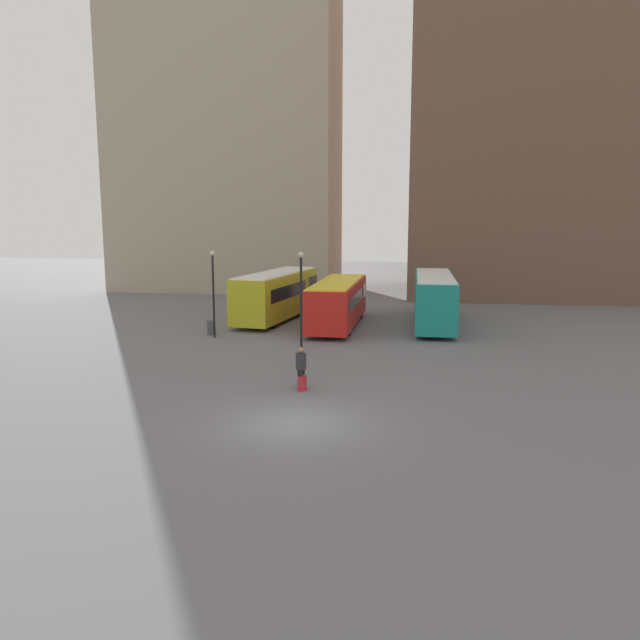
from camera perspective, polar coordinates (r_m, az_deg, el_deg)
name	(u,v)px	position (r m, az deg, el deg)	size (l,w,h in m)	color
ground_plane	(296,424)	(21.64, -2.25, -9.44)	(160.00, 160.00, 0.00)	slate
building_block_left	(227,106)	(63.83, -8.52, 18.81)	(21.14, 10.98, 35.14)	tan
building_block_right	(585,100)	(63.03, 23.05, 18.06)	(30.39, 16.80, 34.58)	brown
bus_0	(277,294)	(43.09, -3.95, 2.41)	(4.09, 10.81, 3.27)	gold
bus_1	(338,302)	(40.35, 1.64, 1.70)	(2.90, 10.81, 2.93)	red
bus_2	(434,298)	(41.18, 10.38, 2.00)	(2.49, 11.08, 3.33)	#19847F
traveler	(301,364)	(25.80, -1.75, -4.00)	(0.53, 0.53, 1.70)	black
suitcase	(302,383)	(25.47, -1.64, -5.79)	(0.33, 0.43, 0.90)	#B7232D
lamp_post_0	(301,297)	(30.35, -1.74, 2.15)	(0.28, 0.28, 5.34)	black
lamp_post_1	(213,286)	(36.69, -9.74, 3.05)	(0.28, 0.28, 5.08)	black
trash_bin	(211,328)	(38.04, -9.92, -0.70)	(0.52, 0.52, 0.85)	#47474C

